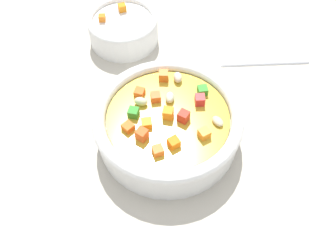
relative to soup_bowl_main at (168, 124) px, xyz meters
The scene contains 4 objects.
ground_plane 4.10cm from the soup_bowl_main, 127.92° to the right, with size 140.00×140.00×2.00cm, color #BAB2A0.
soup_bowl_main is the anchor object (origin of this frame).
spoon 17.13cm from the soup_bowl_main, 10.93° to the left, with size 18.77×17.50×0.99cm.
side_bowl_small 21.78cm from the soup_bowl_main, 64.82° to the left, with size 11.80×11.80×5.24cm.
Camera 1 is at (-20.51, -20.08, 43.34)cm, focal length 38.95 mm.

